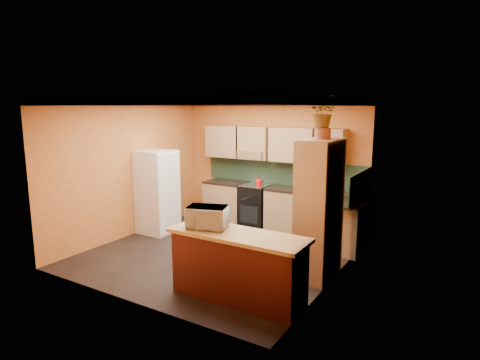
% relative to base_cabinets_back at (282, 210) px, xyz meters
% --- Properties ---
extents(room_shell, '(4.24, 4.24, 2.72)m').
position_rel_base_cabinets_back_xyz_m(room_shell, '(-0.37, -1.52, 1.65)').
color(room_shell, black).
rests_on(room_shell, ground).
extents(base_cabinets_back, '(3.65, 0.60, 0.88)m').
position_rel_base_cabinets_back_xyz_m(base_cabinets_back, '(0.00, 0.00, 0.00)').
color(base_cabinets_back, '#A87A59').
rests_on(base_cabinets_back, ground).
extents(countertop_back, '(3.65, 0.62, 0.04)m').
position_rel_base_cabinets_back_xyz_m(countertop_back, '(0.00, -0.00, 0.46)').
color(countertop_back, black).
rests_on(countertop_back, base_cabinets_back).
extents(stove, '(0.58, 0.58, 0.91)m').
position_rel_base_cabinets_back_xyz_m(stove, '(-0.62, -0.00, 0.02)').
color(stove, black).
rests_on(stove, ground).
extents(kettle, '(0.18, 0.18, 0.18)m').
position_rel_base_cabinets_back_xyz_m(kettle, '(-0.53, -0.05, 0.56)').
color(kettle, '#B20F0B').
rests_on(kettle, stove).
extents(sink, '(0.48, 0.40, 0.03)m').
position_rel_base_cabinets_back_xyz_m(sink, '(0.77, 0.00, 0.50)').
color(sink, silver).
rests_on(sink, countertop_back).
extents(base_cabinets_right, '(0.60, 0.80, 0.88)m').
position_rel_base_cabinets_back_xyz_m(base_cabinets_right, '(1.41, -0.61, 0.00)').
color(base_cabinets_right, '#A87A59').
rests_on(base_cabinets_right, ground).
extents(countertop_right, '(0.62, 0.80, 0.04)m').
position_rel_base_cabinets_back_xyz_m(countertop_right, '(1.41, -0.61, 0.46)').
color(countertop_right, black).
rests_on(countertop_right, base_cabinets_right).
extents(fridge, '(0.68, 0.66, 1.70)m').
position_rel_base_cabinets_back_xyz_m(fridge, '(-2.14, -1.42, 0.41)').
color(fridge, white).
rests_on(fridge, ground).
extents(pantry, '(0.48, 0.90, 2.10)m').
position_rel_base_cabinets_back_xyz_m(pantry, '(1.46, -1.81, 0.61)').
color(pantry, '#A87A59').
rests_on(pantry, ground).
extents(fern_pot, '(0.22, 0.22, 0.16)m').
position_rel_base_cabinets_back_xyz_m(fern_pot, '(1.46, -1.76, 1.74)').
color(fern_pot, brown).
rests_on(fern_pot, pantry).
extents(fern, '(0.45, 0.40, 0.46)m').
position_rel_base_cabinets_back_xyz_m(fern, '(1.46, -1.76, 2.05)').
color(fern, '#A87A59').
rests_on(fern, fern_pot).
extents(breakfast_bar, '(1.80, 0.55, 0.88)m').
position_rel_base_cabinets_back_xyz_m(breakfast_bar, '(0.82, -3.11, 0.00)').
color(breakfast_bar, '#521316').
rests_on(breakfast_bar, ground).
extents(bar_top, '(1.90, 0.65, 0.05)m').
position_rel_base_cabinets_back_xyz_m(bar_top, '(0.82, -3.11, 0.47)').
color(bar_top, tan).
rests_on(bar_top, breakfast_bar).
extents(microwave, '(0.62, 0.52, 0.30)m').
position_rel_base_cabinets_back_xyz_m(microwave, '(0.33, -3.11, 0.64)').
color(microwave, white).
rests_on(microwave, bar_top).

